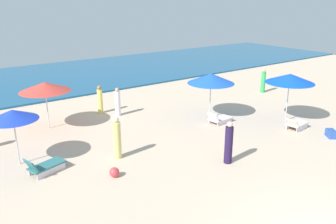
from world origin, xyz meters
TOP-DOWN VIEW (x-y plane):
  - ocean at (0.00, 23.67)m, footprint 60.00×12.66m
  - umbrella_0 at (6.95, 6.74)m, footprint 2.43×2.43m
  - lounge_chair_0_0 at (6.37, 5.71)m, footprint 1.32×0.75m
  - umbrella_3 at (4.16, 9.48)m, footprint 2.44×2.44m
  - lounge_chair_3_0 at (3.96, 8.53)m, footprint 1.37×0.76m
  - umbrella_4 at (-5.46, 9.69)m, footprint 1.84×1.84m
  - lounge_chair_4_0 at (-4.88, 8.38)m, footprint 1.50×0.96m
  - umbrella_5 at (-3.30, 12.88)m, footprint 2.39×2.39m
  - beachgoer_0 at (10.55, 11.22)m, footprint 0.39×0.39m
  - beachgoer_4 at (1.12, 5.10)m, footprint 0.44×0.44m
  - beachgoer_5 at (-0.23, 13.57)m, footprint 0.40×0.40m
  - beachgoer_6 at (-2.13, 7.97)m, footprint 0.45×0.45m
  - beachgoer_7 at (0.35, 12.63)m, footprint 0.42×0.42m
  - beach_ball_0 at (-2.96, 6.66)m, footprint 0.36×0.36m
  - cooler_box_2 at (6.81, 4.17)m, footprint 0.62×0.66m

SIDE VIEW (x-z plane):
  - ocean at x=0.00m, z-range 0.00..0.12m
  - cooler_box_2 at x=6.81m, z-range 0.00..0.34m
  - beach_ball_0 at x=-2.96m, z-range 0.00..0.36m
  - lounge_chair_3_0 at x=3.96m, z-range -0.10..0.56m
  - lounge_chair_0_0 at x=6.37m, z-range -0.05..0.58m
  - lounge_chair_4_0 at x=-4.88m, z-range -0.09..0.64m
  - beachgoer_7 at x=0.35m, z-range -0.04..1.50m
  - beachgoer_0 at x=10.55m, z-range -0.04..1.55m
  - beachgoer_5 at x=-0.23m, z-range -0.02..1.54m
  - beachgoer_4 at x=1.12m, z-range -0.05..1.64m
  - beachgoer_6 at x=-2.13m, z-range -0.05..1.67m
  - umbrella_4 at x=-5.46m, z-range 0.90..3.09m
  - umbrella_5 at x=-3.30m, z-range 0.93..3.24m
  - umbrella_3 at x=4.16m, z-range 0.93..3.32m
  - umbrella_0 at x=6.95m, z-range 1.02..3.51m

